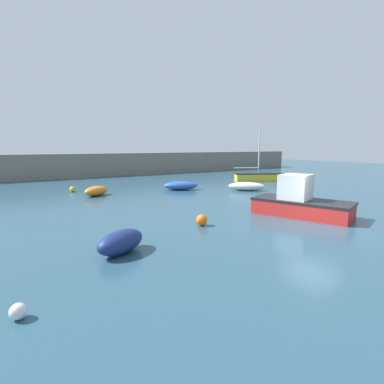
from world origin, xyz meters
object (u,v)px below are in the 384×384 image
at_px(sailboat_tall_mast, 258,177).
at_px(open_tender_yellow, 247,186).
at_px(rowboat_blue_near, 181,186).
at_px(dinghy_near_pier, 96,191).
at_px(fishing_dinghy_green, 121,242).
at_px(mooring_buoy_orange, 202,220).
at_px(motorboat_grey_hull, 300,202).
at_px(mooring_buoy_white, 18,311).
at_px(mooring_buoy_yellow, 72,189).

relative_size(sailboat_tall_mast, open_tender_yellow, 1.84).
xyz_separation_m(rowboat_blue_near, open_tender_yellow, (4.67, -3.44, -0.01)).
height_order(dinghy_near_pier, fishing_dinghy_green, fishing_dinghy_green).
bearing_deg(dinghy_near_pier, mooring_buoy_orange, 68.20).
bearing_deg(rowboat_blue_near, sailboat_tall_mast, 31.32).
distance_m(motorboat_grey_hull, mooring_buoy_white, 14.13).
relative_size(rowboat_blue_near, mooring_buoy_yellow, 7.11).
bearing_deg(open_tender_yellow, rowboat_blue_near, -175.39).
bearing_deg(dinghy_near_pier, motorboat_grey_hull, 89.78).
bearing_deg(mooring_buoy_yellow, mooring_buoy_orange, -78.35).
relative_size(dinghy_near_pier, fishing_dinghy_green, 1.05).
relative_size(dinghy_near_pier, open_tender_yellow, 0.78).
height_order(dinghy_near_pier, rowboat_blue_near, rowboat_blue_near).
xyz_separation_m(dinghy_near_pier, sailboat_tall_mast, (17.91, 0.45, 0.12)).
bearing_deg(open_tender_yellow, mooring_buoy_orange, -101.67).
relative_size(fishing_dinghy_green, mooring_buoy_yellow, 5.05).
relative_size(dinghy_near_pier, mooring_buoy_orange, 4.40).
bearing_deg(sailboat_tall_mast, mooring_buoy_orange, -114.07).
bearing_deg(dinghy_near_pier, rowboat_blue_near, 142.61).
bearing_deg(mooring_buoy_yellow, mooring_buoy_white, -104.19).
bearing_deg(open_tender_yellow, mooring_buoy_white, -105.23).
xyz_separation_m(sailboat_tall_mast, fishing_dinghy_green, (-20.62, -13.85, -0.08)).
relative_size(dinghy_near_pier, sailboat_tall_mast, 0.42).
bearing_deg(mooring_buoy_yellow, motorboat_grey_hull, -61.03).
distance_m(rowboat_blue_near, mooring_buoy_orange, 12.23).
xyz_separation_m(sailboat_tall_mast, motorboat_grey_hull, (-10.23, -13.45, 0.26)).
height_order(sailboat_tall_mast, motorboat_grey_hull, sailboat_tall_mast).
xyz_separation_m(fishing_dinghy_green, mooring_buoy_orange, (4.59, 1.55, -0.14)).
xyz_separation_m(open_tender_yellow, mooring_buoy_yellow, (-13.01, 7.29, -0.14)).
bearing_deg(dinghy_near_pier, sailboat_tall_mast, 150.63).
bearing_deg(sailboat_tall_mast, rowboat_blue_near, -144.80).
xyz_separation_m(rowboat_blue_near, mooring_buoy_white, (-13.22, -15.40, -0.20)).
height_order(dinghy_near_pier, mooring_buoy_orange, dinghy_near_pier).
bearing_deg(fishing_dinghy_green, mooring_buoy_orange, 169.74).
bearing_deg(sailboat_tall_mast, motorboat_grey_hull, -98.83).
xyz_separation_m(sailboat_tall_mast, mooring_buoy_yellow, (-19.10, 2.58, -0.26)).
height_order(mooring_buoy_orange, mooring_buoy_white, mooring_buoy_orange).
distance_m(dinghy_near_pier, mooring_buoy_white, 17.32).
distance_m(fishing_dinghy_green, mooring_buoy_yellow, 16.50).
xyz_separation_m(open_tender_yellow, mooring_buoy_white, (-17.88, -11.96, -0.18)).
relative_size(dinghy_near_pier, mooring_buoy_white, 6.61).
bearing_deg(fishing_dinghy_green, mooring_buoy_white, 11.24).
bearing_deg(mooring_buoy_yellow, sailboat_tall_mast, -7.68).
distance_m(rowboat_blue_near, mooring_buoy_yellow, 9.20).
distance_m(open_tender_yellow, mooring_buoy_yellow, 14.92).
relative_size(rowboat_blue_near, fishing_dinghy_green, 1.41).
bearing_deg(fishing_dinghy_green, mooring_buoy_yellow, -124.18).
relative_size(sailboat_tall_mast, mooring_buoy_orange, 10.39).
xyz_separation_m(dinghy_near_pier, fishing_dinghy_green, (-2.70, -13.40, 0.04)).
distance_m(rowboat_blue_near, open_tender_yellow, 5.80).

